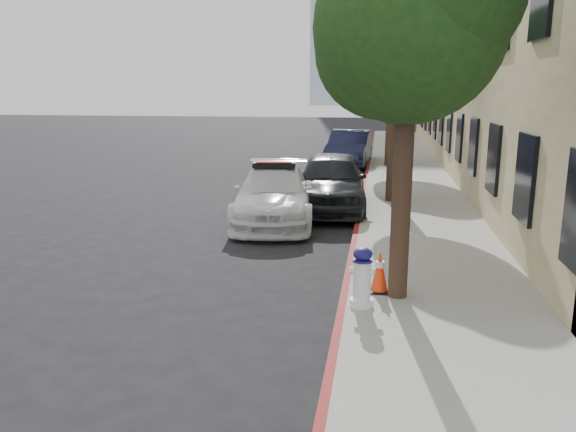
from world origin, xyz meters
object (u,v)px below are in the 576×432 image
(parked_car_far, at_px, (350,148))
(fire_hydrant, at_px, (362,278))
(police_car, at_px, (274,194))
(parked_car_mid, at_px, (331,181))
(traffic_cone, at_px, (380,272))

(parked_car_far, height_order, fire_hydrant, parked_car_far)
(police_car, height_order, parked_car_far, parked_car_far)
(parked_car_far, bearing_deg, fire_hydrant, -82.53)
(parked_car_mid, xyz_separation_m, traffic_cone, (1.41, -6.98, -0.34))
(police_car, xyz_separation_m, traffic_cone, (2.73, -5.28, -0.22))
(police_car, distance_m, parked_car_mid, 2.15)
(parked_car_far, bearing_deg, police_car, -93.04)
(fire_hydrant, height_order, traffic_cone, fire_hydrant)
(parked_car_mid, relative_size, fire_hydrant, 5.26)
(parked_car_mid, xyz_separation_m, parked_car_far, (0.00, 9.58, -0.03))
(fire_hydrant, bearing_deg, police_car, 116.02)
(police_car, relative_size, traffic_cone, 7.47)
(police_car, bearing_deg, parked_car_far, 76.07)
(parked_car_far, bearing_deg, parked_car_mid, -86.35)
(police_car, bearing_deg, parked_car_mid, 44.81)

